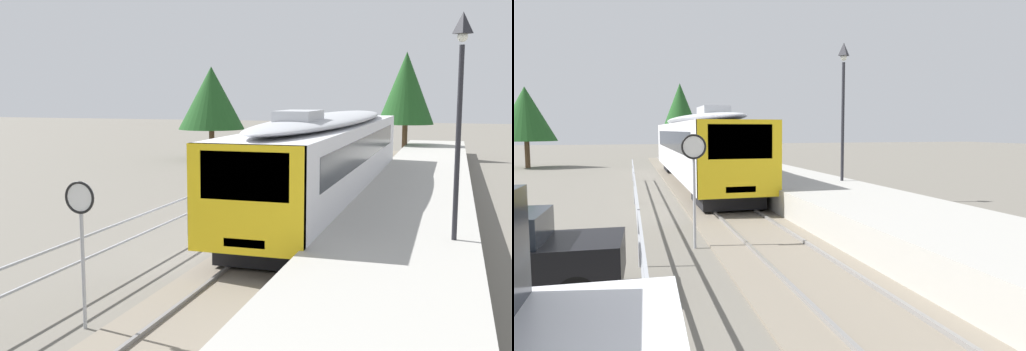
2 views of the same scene
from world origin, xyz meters
TOP-DOWN VIEW (x-y plane):
  - ground_plane at (-3.00, 22.00)m, footprint 160.00×160.00m
  - track_rails at (0.00, 22.00)m, footprint 3.20×60.00m
  - commuter_train at (0.00, 26.93)m, footprint 2.82×20.53m
  - station_platform at (3.25, 22.00)m, footprint 3.90×60.00m
  - platform_lamp_mid_platform at (4.59, 18.93)m, footprint 0.34×0.34m
  - speed_limit_sign at (-1.96, 13.26)m, footprint 0.61×0.10m
  - tree_behind_carpark at (1.23, 47.41)m, footprint 3.81×3.81m
  - tree_behind_station_far at (-10.94, 42.06)m, footprint 4.40×4.40m

SIDE VIEW (x-z plane):
  - ground_plane at x=-3.00m, z-range 0.00..0.00m
  - track_rails at x=0.00m, z-range -0.04..0.10m
  - station_platform at x=3.25m, z-range 0.00..0.90m
  - speed_limit_sign at x=-1.96m, z-range 0.72..3.53m
  - commuter_train at x=0.00m, z-range 0.28..4.02m
  - tree_behind_station_far at x=-10.94m, z-range 1.02..7.20m
  - platform_lamp_mid_platform at x=4.59m, z-range 1.95..7.30m
  - tree_behind_carpark at x=1.23m, z-range 1.15..8.38m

